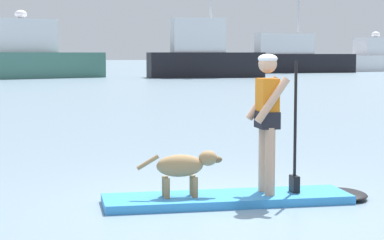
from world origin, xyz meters
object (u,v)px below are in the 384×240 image
object	(u,v)px
paddleboard	(245,198)
moored_boat_center	(203,55)
moored_boat_far_port	(290,58)
person_paddler	(268,114)
moored_boat_outer	(379,59)
dog	(184,167)
moored_boat_far_starboard	(29,56)

from	to	relation	value
paddleboard	moored_boat_center	xyz separation A→B (m)	(18.67, 40.52, 1.63)
moored_boat_center	moored_boat_far_port	xyz separation A→B (m)	(13.55, 9.03, -0.25)
moored_boat_center	person_paddler	bearing A→B (deg)	-114.39
person_paddler	moored_boat_outer	bearing A→B (deg)	49.35
dog	moored_boat_center	bearing A→B (deg)	64.34
paddleboard	moored_boat_far_starboard	size ratio (longest dim) A/B	0.30
dog	person_paddler	bearing A→B (deg)	-13.38
person_paddler	moored_boat_center	distance (m)	44.56
paddleboard	moored_boat_outer	distance (m)	67.67
moored_boat_outer	dog	bearing A→B (deg)	-131.41
paddleboard	person_paddler	world-z (taller)	person_paddler
moored_boat_center	moored_boat_outer	world-z (taller)	moored_boat_center
dog	moored_boat_center	xyz separation A→B (m)	(19.39, 40.35, 1.23)
dog	moored_boat_outer	size ratio (longest dim) A/B	0.10
dog	moored_boat_far_port	xyz separation A→B (m)	(32.94, 49.37, 0.98)
paddleboard	moored_boat_far_port	world-z (taller)	moored_boat_far_port
moored_boat_outer	moored_boat_far_starboard	bearing A→B (deg)	-170.16
dog	moored_boat_outer	xyz separation A→B (m)	(44.98, 51.00, 0.87)
person_paddler	moored_boat_far_port	size ratio (longest dim) A/B	0.13
person_paddler	dog	distance (m)	1.18
paddleboard	dog	bearing A→B (deg)	166.62
person_paddler	moored_boat_far_port	xyz separation A→B (m)	(31.95, 49.61, 0.38)
moored_boat_far_starboard	moored_boat_far_port	distance (m)	26.33
paddleboard	moored_boat_far_port	bearing A→B (deg)	56.97
paddleboard	moored_boat_far_starboard	xyz separation A→B (m)	(6.35, 44.60, 1.57)
dog	moored_boat_far_starboard	xyz separation A→B (m)	(7.07, 44.43, 1.17)
paddleboard	person_paddler	bearing A→B (deg)	-13.38
paddleboard	person_paddler	distance (m)	1.04
dog	moored_boat_center	world-z (taller)	moored_boat_center
person_paddler	moored_boat_far_starboard	size ratio (longest dim) A/B	0.15
person_paddler	moored_boat_outer	distance (m)	67.53
paddleboard	moored_boat_center	bearing A→B (deg)	65.27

